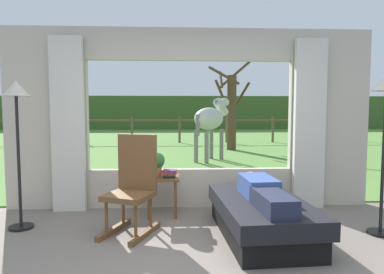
% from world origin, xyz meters
% --- Properties ---
extents(back_wall_with_window, '(5.20, 0.12, 2.55)m').
position_xyz_m(back_wall_with_window, '(0.00, 2.26, 1.25)').
color(back_wall_with_window, '#BCB29E').
rests_on(back_wall_with_window, ground_plane).
extents(curtain_panel_left, '(0.44, 0.10, 2.40)m').
position_xyz_m(curtain_panel_left, '(-1.69, 2.12, 1.20)').
color(curtain_panel_left, beige).
rests_on(curtain_panel_left, ground_plane).
extents(curtain_panel_right, '(0.44, 0.10, 2.40)m').
position_xyz_m(curtain_panel_right, '(1.69, 2.12, 1.20)').
color(curtain_panel_right, beige).
rests_on(curtain_panel_right, ground_plane).
extents(outdoor_pasture_lawn, '(36.00, 21.68, 0.02)m').
position_xyz_m(outdoor_pasture_lawn, '(0.00, 13.16, 0.01)').
color(outdoor_pasture_lawn, '#568438').
rests_on(outdoor_pasture_lawn, ground_plane).
extents(distant_hill_ridge, '(36.00, 2.00, 2.40)m').
position_xyz_m(distant_hill_ridge, '(0.00, 23.00, 1.20)').
color(distant_hill_ridge, '#3C5A27').
rests_on(distant_hill_ridge, ground_plane).
extents(recliner_sofa, '(1.00, 1.75, 0.42)m').
position_xyz_m(recliner_sofa, '(0.72, 1.00, 0.22)').
color(recliner_sofa, black).
rests_on(recliner_sofa, ground_plane).
extents(reclining_person, '(0.38, 1.44, 0.22)m').
position_xyz_m(reclining_person, '(0.72, 0.95, 0.52)').
color(reclining_person, '#334C8C').
rests_on(reclining_person, recliner_sofa).
extents(rocking_chair, '(0.68, 0.80, 1.12)m').
position_xyz_m(rocking_chair, '(-0.71, 1.23, 0.55)').
color(rocking_chair, brown).
rests_on(rocking_chair, ground_plane).
extents(side_table, '(0.44, 0.44, 0.52)m').
position_xyz_m(side_table, '(-0.39, 1.84, 0.43)').
color(side_table, brown).
rests_on(side_table, ground_plane).
extents(potted_plant, '(0.22, 0.22, 0.32)m').
position_xyz_m(potted_plant, '(-0.47, 1.90, 0.70)').
color(potted_plant, '#9E6042').
rests_on(potted_plant, side_table).
extents(book_stack, '(0.21, 0.17, 0.10)m').
position_xyz_m(book_stack, '(-0.30, 1.78, 0.57)').
color(book_stack, black).
rests_on(book_stack, side_table).
extents(floor_lamp_left, '(0.32, 0.32, 1.74)m').
position_xyz_m(floor_lamp_left, '(-2.06, 1.41, 1.41)').
color(floor_lamp_left, black).
rests_on(floor_lamp_left, ground_plane).
extents(horse, '(1.33, 1.68, 1.73)m').
position_xyz_m(horse, '(0.76, 6.68, 1.16)').
color(horse, '#B2B2AD').
rests_on(horse, outdoor_pasture_lawn).
extents(pasture_tree, '(1.55, 1.52, 3.13)m').
position_xyz_m(pasture_tree, '(1.75, 9.25, 1.47)').
color(pasture_tree, '#4C3823').
rests_on(pasture_tree, outdoor_pasture_lawn).
extents(pasture_fence_line, '(16.10, 0.10, 1.10)m').
position_xyz_m(pasture_fence_line, '(0.00, 11.94, 0.74)').
color(pasture_fence_line, brown).
rests_on(pasture_fence_line, outdoor_pasture_lawn).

